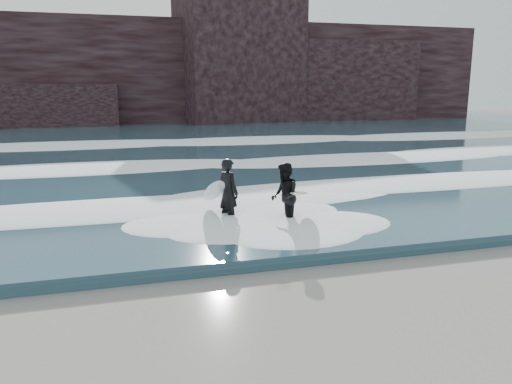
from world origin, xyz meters
TOP-DOWN VIEW (x-y plane):
  - ground at (0.00, 0.00)m, footprint 120.00×120.00m
  - sea at (0.00, 29.00)m, footprint 90.00×52.00m
  - headland at (0.00, 46.00)m, footprint 70.00×9.00m
  - foam_near at (0.00, 9.00)m, footprint 60.00×3.20m
  - foam_mid at (0.00, 16.00)m, footprint 60.00×4.00m
  - foam_far at (0.00, 25.00)m, footprint 60.00×4.80m
  - surfer_left at (-0.63, 6.80)m, footprint 1.06×1.82m
  - surfer_right at (0.84, 5.98)m, footprint 1.45×1.89m

SIDE VIEW (x-z plane):
  - ground at x=0.00m, z-range 0.00..0.00m
  - sea at x=0.00m, z-range 0.00..0.30m
  - foam_near at x=0.00m, z-range 0.30..0.50m
  - foam_mid at x=0.00m, z-range 0.30..0.54m
  - foam_far at x=0.00m, z-range 0.30..0.60m
  - surfer_right at x=0.84m, z-range 0.00..1.85m
  - surfer_left at x=-0.63m, z-range 0.01..1.91m
  - headland at x=0.00m, z-range 0.00..10.00m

